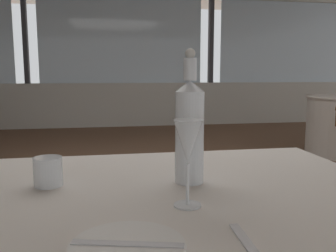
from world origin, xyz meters
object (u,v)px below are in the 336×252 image
(side_plate, at_px, (127,247))
(water_tumbler, at_px, (48,172))
(wine_glass, at_px, (188,144))
(water_bottle, at_px, (190,129))

(side_plate, distance_m, water_tumbler, 0.45)
(wine_glass, bearing_deg, water_bottle, 75.54)
(water_bottle, height_order, water_tumbler, water_bottle)
(water_bottle, distance_m, wine_glass, 0.19)
(side_plate, bearing_deg, water_tumbler, 114.93)
(wine_glass, height_order, water_tumbler, wine_glass)
(water_bottle, bearing_deg, water_tumbler, 174.96)
(side_plate, distance_m, wine_glass, 0.28)
(side_plate, xyz_separation_m, water_tumbler, (-0.19, 0.41, 0.03))
(water_bottle, relative_size, wine_glass, 1.84)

